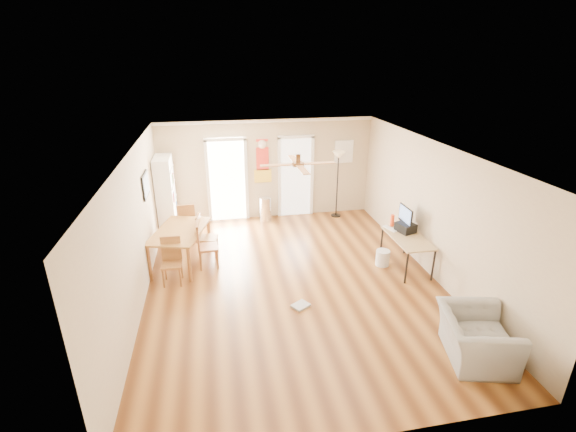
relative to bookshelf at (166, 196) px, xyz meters
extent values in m
plane|color=brown|center=(2.54, -2.86, -0.95)|extent=(7.00, 7.00, 0.00)
cube|color=red|center=(2.41, 0.62, 0.60)|extent=(0.46, 0.03, 1.10)
cube|color=white|center=(4.59, 0.61, 0.75)|extent=(0.50, 0.04, 0.60)
cube|color=black|center=(-0.19, -1.46, 0.75)|extent=(0.04, 0.66, 0.48)
cylinder|color=silver|center=(2.42, 0.32, -0.63)|extent=(0.35, 0.35, 0.65)
cube|color=silver|center=(4.74, -2.23, -0.26)|extent=(0.22, 0.38, 0.01)
cube|color=black|center=(4.99, -2.42, -0.18)|extent=(0.40, 0.44, 0.18)
cylinder|color=#FD4616|center=(4.84, -2.09, -0.14)|extent=(0.10, 0.10, 0.25)
cylinder|color=silver|center=(4.50, -2.52, -0.79)|extent=(0.33, 0.33, 0.33)
cube|color=gray|center=(2.50, -3.68, -0.93)|extent=(0.37, 0.35, 0.04)
imported|color=gray|center=(4.69, -5.38, -0.60)|extent=(1.17, 1.27, 0.69)
camera|label=1|loc=(1.17, -9.51, 3.18)|focal=25.25mm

